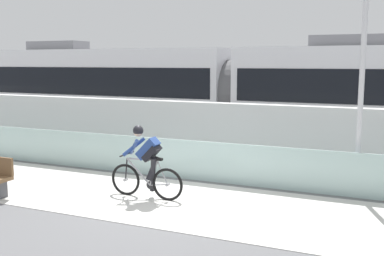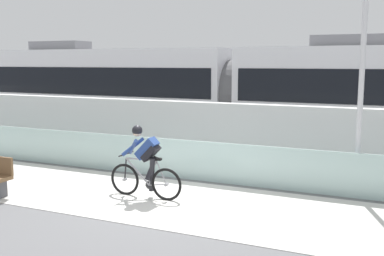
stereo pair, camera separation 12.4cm
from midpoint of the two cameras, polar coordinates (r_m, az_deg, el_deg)
name	(u,v)px [view 2 (the right image)]	position (r m, az deg, el deg)	size (l,w,h in m)	color
ground_plane	(166,201)	(9.96, -2.92, -9.10)	(200.00, 200.00, 0.00)	slate
bike_path_deck	(166,200)	(9.95, -2.92, -9.06)	(32.00, 3.20, 0.01)	silver
glass_parapet	(199,161)	(11.45, 1.25, -4.15)	(32.00, 0.05, 1.01)	silver
concrete_barrier_wall	(224,135)	(13.03, 4.30, -0.83)	(32.00, 0.36, 1.82)	silver
tram_rail_near	(249,150)	(15.51, 7.35, -2.79)	(32.00, 0.08, 0.01)	#595654
tram_rail_far	(260,143)	(16.87, 8.75, -1.92)	(32.00, 0.08, 0.01)	#595654
tram	(236,93)	(16.16, 5.76, 4.44)	(22.56, 2.54, 3.81)	silver
cyclist_on_bike	(145,163)	(9.98, -5.56, -4.42)	(1.77, 0.58, 1.61)	black
lamp_post_antenna	(363,47)	(10.64, 21.06, 9.47)	(0.28, 0.28, 5.20)	gray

